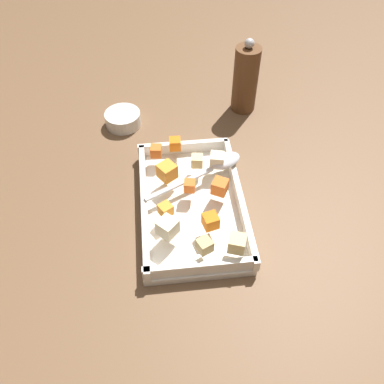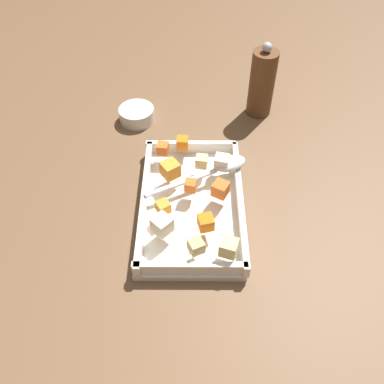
{
  "view_description": "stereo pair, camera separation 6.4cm",
  "coord_description": "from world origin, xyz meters",
  "px_view_note": "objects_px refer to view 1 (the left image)",
  "views": [
    {
      "loc": [
        -0.55,
        0.06,
        0.68
      ],
      "look_at": [
        0.0,
        -0.0,
        0.05
      ],
      "focal_mm": 38.39,
      "sensor_mm": 36.0,
      "label": 1
    },
    {
      "loc": [
        -0.55,
        -0.01,
        0.68
      ],
      "look_at": [
        0.0,
        -0.0,
        0.05
      ],
      "focal_mm": 38.39,
      "sensor_mm": 36.0,
      "label": 2
    }
  ],
  "objects_px": {
    "baking_dish": "(192,205)",
    "serving_spoon": "(220,163)",
    "small_prep_bowl": "(123,119)",
    "pepper_mill": "(246,79)"
  },
  "relations": [
    {
      "from": "baking_dish",
      "to": "serving_spoon",
      "type": "height_order",
      "value": "serving_spoon"
    },
    {
      "from": "serving_spoon",
      "to": "pepper_mill",
      "type": "relative_size",
      "value": 1.13
    },
    {
      "from": "pepper_mill",
      "to": "small_prep_bowl",
      "type": "height_order",
      "value": "pepper_mill"
    },
    {
      "from": "small_prep_bowl",
      "to": "baking_dish",
      "type": "bearing_deg",
      "value": -154.32
    },
    {
      "from": "baking_dish",
      "to": "serving_spoon",
      "type": "bearing_deg",
      "value": -42.09
    },
    {
      "from": "baking_dish",
      "to": "pepper_mill",
      "type": "xyz_separation_m",
      "value": [
        0.34,
        -0.18,
        0.08
      ]
    },
    {
      "from": "small_prep_bowl",
      "to": "pepper_mill",
      "type": "bearing_deg",
      "value": -83.42
    },
    {
      "from": "serving_spoon",
      "to": "small_prep_bowl",
      "type": "xyz_separation_m",
      "value": [
        0.22,
        0.22,
        -0.04
      ]
    },
    {
      "from": "serving_spoon",
      "to": "baking_dish",
      "type": "bearing_deg",
      "value": 21.72
    },
    {
      "from": "baking_dish",
      "to": "small_prep_bowl",
      "type": "distance_m",
      "value": 0.34
    }
  ]
}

